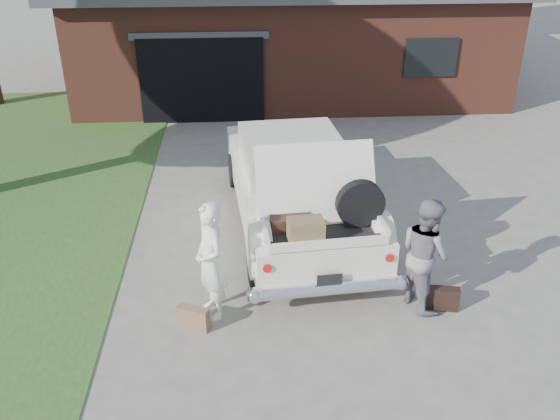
{
  "coord_description": "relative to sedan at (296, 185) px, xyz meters",
  "views": [
    {
      "loc": [
        -0.57,
        -7.3,
        5.23
      ],
      "look_at": [
        0.0,
        0.6,
        1.1
      ],
      "focal_mm": 38.0,
      "sensor_mm": 36.0,
      "label": 1
    }
  ],
  "objects": [
    {
      "name": "house",
      "position": [
        0.59,
        9.36,
        0.88
      ],
      "size": [
        12.8,
        7.8,
        3.3
      ],
      "color": "brown",
      "rests_on": "ground"
    },
    {
      "name": "ground",
      "position": [
        -0.39,
        -2.11,
        -0.79
      ],
      "size": [
        90.0,
        90.0,
        0.0
      ],
      "primitive_type": "plane",
      "color": "gray",
      "rests_on": "ground"
    },
    {
      "name": "sedan",
      "position": [
        0.0,
        0.0,
        0.0
      ],
      "size": [
        2.52,
        5.56,
        2.13
      ],
      "rotation": [
        0.0,
        0.0,
        0.08
      ],
      "color": "white",
      "rests_on": "ground"
    },
    {
      "name": "suitcase_left",
      "position": [
        -1.67,
        -2.84,
        -0.62
      ],
      "size": [
        0.46,
        0.3,
        0.34
      ],
      "primitive_type": "cube",
      "rotation": [
        0.0,
        0.0,
        -0.39
      ],
      "color": "#8A6246",
      "rests_on": "ground"
    },
    {
      "name": "woman_right",
      "position": [
        1.59,
        -2.48,
        0.05
      ],
      "size": [
        0.87,
        0.99,
        1.69
      ],
      "primitive_type": "imported",
      "rotation": [
        0.0,
        0.0,
        1.9
      ],
      "color": "slate",
      "rests_on": "ground"
    },
    {
      "name": "woman_left",
      "position": [
        -1.41,
        -2.52,
        0.08
      ],
      "size": [
        0.63,
        0.75,
        1.75
      ],
      "primitive_type": "imported",
      "rotation": [
        0.0,
        0.0,
        -1.17
      ],
      "color": "white",
      "rests_on": "ground"
    },
    {
      "name": "suitcase_right",
      "position": [
        1.87,
        -2.65,
        -0.61
      ],
      "size": [
        0.48,
        0.23,
        0.35
      ],
      "primitive_type": "cube",
      "rotation": [
        0.0,
        0.0,
        -0.19
      ],
      "color": "black",
      "rests_on": "ground"
    }
  ]
}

